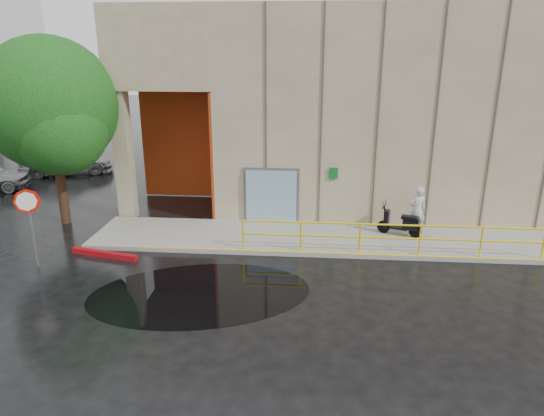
% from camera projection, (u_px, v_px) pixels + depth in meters
% --- Properties ---
extents(ground, '(120.00, 120.00, 0.00)m').
position_uv_depth(ground, '(246.00, 300.00, 13.09)').
color(ground, black).
rests_on(ground, ground).
extents(sidewalk, '(20.00, 3.00, 0.15)m').
position_uv_depth(sidewalk, '(375.00, 240.00, 17.01)').
color(sidewalk, gray).
rests_on(sidewalk, ground).
extents(building, '(20.00, 10.17, 8.00)m').
position_uv_depth(building, '(389.00, 102.00, 21.78)').
color(building, gray).
rests_on(building, ground).
extents(guardrail, '(9.56, 0.06, 1.03)m').
position_uv_depth(guardrail, '(390.00, 239.00, 15.53)').
color(guardrail, yellow).
rests_on(guardrail, sidewalk).
extents(person, '(0.72, 0.56, 1.76)m').
position_uv_depth(person, '(417.00, 210.00, 17.14)').
color(person, '#BBBBC1').
rests_on(person, sidewalk).
extents(scooter, '(1.61, 1.01, 1.22)m').
position_uv_depth(scooter, '(401.00, 217.00, 17.06)').
color(scooter, black).
rests_on(scooter, sidewalk).
extents(stop_sign, '(0.69, 0.38, 2.52)m').
position_uv_depth(stop_sign, '(29.00, 211.00, 14.56)').
color(stop_sign, slate).
rests_on(stop_sign, ground).
extents(red_curb, '(2.38, 0.70, 0.18)m').
position_uv_depth(red_curb, '(104.00, 254.00, 15.82)').
color(red_curb, '#99080E').
rests_on(red_curb, ground).
extents(puddle, '(6.85, 5.08, 0.01)m').
position_uv_depth(puddle, '(200.00, 293.00, 13.47)').
color(puddle, black).
rests_on(puddle, ground).
extents(car_c, '(5.12, 3.51, 1.38)m').
position_uv_depth(car_c, '(66.00, 162.00, 26.14)').
color(car_c, '#AAACB0').
rests_on(car_c, ground).
extents(tree_near, '(4.87, 4.87, 6.99)m').
position_uv_depth(tree_near, '(52.00, 110.00, 17.46)').
color(tree_near, black).
rests_on(tree_near, ground).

